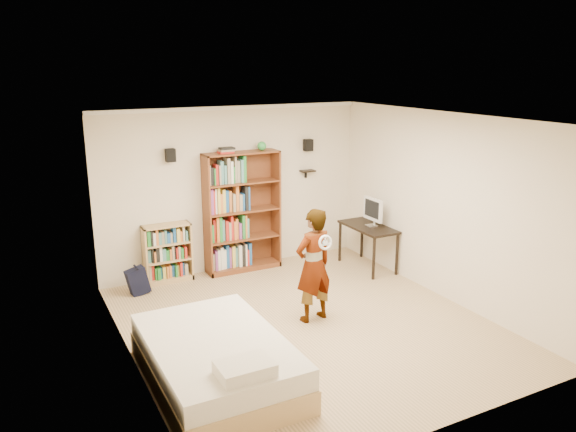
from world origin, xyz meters
The scene contains 14 objects.
ground centered at (0.00, 0.00, 0.00)m, with size 4.50×5.00×0.01m, color tan.
room_shell centered at (0.00, 0.00, 1.76)m, with size 4.52×5.02×2.71m.
crown_molding centered at (0.00, 0.00, 2.67)m, with size 4.50×5.00×0.06m.
speaker_left centered at (-1.05, 2.40, 2.00)m, with size 0.14×0.12×0.20m, color black.
speaker_right centered at (1.35, 2.40, 2.00)m, with size 0.14×0.12×0.20m, color black.
wall_shelf centered at (1.35, 2.41, 1.55)m, with size 0.25×0.16×0.03m, color black.
tall_bookshelf centered at (0.07, 2.32, 0.99)m, with size 1.25×0.37×1.98m, color brown, non-canonical shape.
low_bookshelf centered at (-1.19, 2.36, 0.47)m, with size 0.75×0.28×0.93m, color tan, non-canonical shape.
computer_desk centered at (1.96, 1.42, 0.37)m, with size 0.54×1.08×0.73m, color black, non-canonical shape.
imac centered at (2.01, 1.40, 0.97)m, with size 0.09×0.47×0.47m, color silver, non-canonical shape.
daybed centered at (-1.54, -0.75, 0.31)m, with size 1.38×2.12×0.62m, color beige, non-canonical shape.
person centered at (0.15, 0.10, 0.77)m, with size 0.56×0.37×1.54m, color black.
wii_wheel centered at (0.15, -0.18, 1.17)m, with size 0.19×0.19×0.03m, color silver.
navy_bag centered at (-1.75, 2.05, 0.21)m, with size 0.32×0.21×0.43m, color black, non-canonical shape.
Camera 1 is at (-3.36, -5.92, 3.33)m, focal length 35.00 mm.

